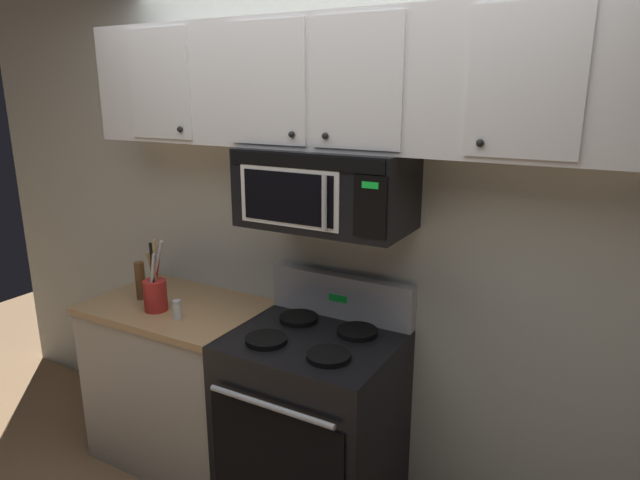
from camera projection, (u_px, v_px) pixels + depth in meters
name	position (u px, v px, depth m)	size (l,w,h in m)	color
back_wall	(350.00, 226.00, 2.73)	(5.20, 0.10, 2.70)	silver
stove_range	(313.00, 420.00, 2.65)	(0.76, 0.69, 1.12)	black
over_range_microwave	(325.00, 189.00, 2.46)	(0.76, 0.43, 0.35)	black
upper_cabinets	(329.00, 84.00, 2.37)	(2.50, 0.36, 0.55)	silver
counter_segment	(182.00, 379.00, 3.06)	(0.93, 0.65, 0.90)	#BCB7AD
utensil_crock_red	(155.00, 290.00, 2.83)	(0.12, 0.12, 0.38)	red
salt_shaker	(177.00, 310.00, 2.73)	(0.04, 0.04, 0.10)	white
pepper_mill	(140.00, 281.00, 2.99)	(0.05, 0.05, 0.21)	brown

